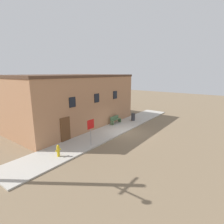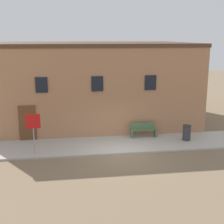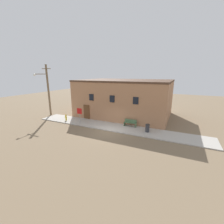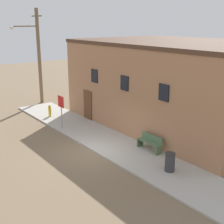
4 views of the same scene
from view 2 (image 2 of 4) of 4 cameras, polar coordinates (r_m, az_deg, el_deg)
ground_plane at (r=16.80m, az=1.72°, el=-7.80°), size 80.00×80.00×0.00m
sidewalk at (r=18.15m, az=0.91°, el=-5.96°), size 22.54×2.98×0.10m
brick_building at (r=23.45m, az=-3.84°, el=5.57°), size 14.05×9.68×5.73m
stop_sign at (r=16.60m, az=-14.22°, el=-2.51°), size 0.76×0.06×2.17m
bench at (r=19.33m, az=5.72°, el=-3.25°), size 1.58×0.44×0.88m
trash_bin at (r=19.13m, az=13.49°, el=-3.70°), size 0.50×0.50×0.92m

